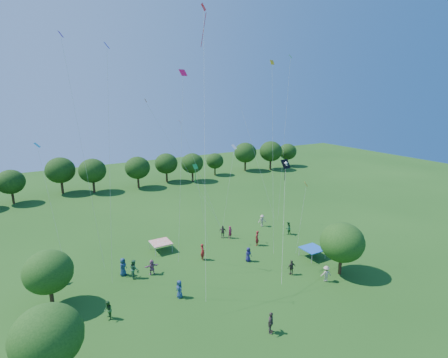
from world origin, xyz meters
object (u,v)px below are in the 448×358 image
pirate_kite (286,167)px  tent_red_stripe (161,242)px  tent_blue (312,249)px  red_high_kite (204,64)px  near_tree_east (342,242)px  near_tree_north (48,272)px  near_tree_west (47,337)px

pirate_kite → tent_red_stripe: bearing=142.4°
pirate_kite → tent_blue: bearing=-28.0°
tent_red_stripe → red_high_kite: red_high_kite is taller
near_tree_east → near_tree_north: bearing=161.7°
near_tree_west → red_high_kite: (15.05, 8.43, 16.57)m
tent_red_stripe → red_high_kite: size_ratio=0.09×
near_tree_north → red_high_kite: (14.34, -1.21, 17.09)m
near_tree_east → red_high_kite: (-11.47, 7.30, 16.96)m
near_tree_west → tent_blue: size_ratio=2.63×
near_tree_east → tent_red_stripe: (-13.87, 14.21, -2.43)m
near_tree_west → near_tree_north: (0.70, 9.64, -0.52)m
near_tree_west → pirate_kite: pirate_kite is taller
near_tree_north → red_high_kite: 22.34m
near_tree_west → tent_blue: near_tree_west is taller
near_tree_east → red_high_kite: bearing=147.5°
near_tree_west → near_tree_east: (26.52, 1.13, -0.39)m
near_tree_north → red_high_kite: bearing=-4.8°
tent_red_stripe → red_high_kite: 20.73m
near_tree_north → tent_blue: size_ratio=2.35×
near_tree_east → red_high_kite: red_high_kite is taller
near_tree_west → red_high_kite: size_ratio=0.24×
tent_red_stripe → near_tree_north: bearing=-154.5°
near_tree_east → red_high_kite: size_ratio=0.22×
near_tree_east → tent_blue: near_tree_east is taller
near_tree_north → red_high_kite: red_high_kite is taller
pirate_kite → red_high_kite: size_ratio=0.40×
near_tree_north → tent_red_stripe: near_tree_north is taller
pirate_kite → red_high_kite: bearing=169.6°
pirate_kite → red_high_kite: 13.30m
tent_blue → near_tree_north: bearing=170.4°
near_tree_north → pirate_kite: size_ratio=0.53×
near_tree_north → pirate_kite: (22.98, -2.80, 7.10)m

